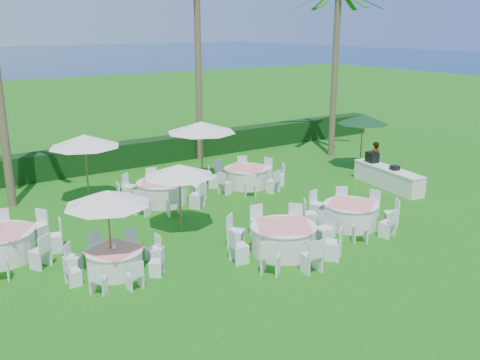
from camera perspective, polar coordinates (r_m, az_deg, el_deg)
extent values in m
plane|color=#16560E|center=(16.13, 0.83, -8.18)|extent=(120.00, 120.00, 0.00)
cube|color=black|center=(26.20, -14.23, 2.34)|extent=(34.00, 1.00, 1.20)
cylinder|color=white|center=(15.42, -13.20, -8.48)|extent=(1.53, 1.53, 0.66)
cylinder|color=white|center=(15.28, -13.28, -7.32)|extent=(1.59, 1.59, 0.03)
cube|color=#FF8B85|center=(15.27, -13.29, -7.23)|extent=(1.65, 1.65, 0.01)
cylinder|color=silver|center=(15.24, -13.31, -6.94)|extent=(0.11, 0.11, 0.14)
cube|color=white|center=(15.86, -9.27, -7.27)|extent=(0.40, 0.40, 0.80)
cube|color=white|center=(16.42, -11.77, -6.57)|extent=(0.52, 0.52, 0.80)
cube|color=white|center=(16.41, -14.98, -6.81)|extent=(0.40, 0.40, 0.80)
cube|color=white|center=(15.84, -17.31, -7.87)|extent=(0.52, 0.52, 0.80)
cube|color=white|center=(15.00, -17.40, -9.26)|extent=(0.40, 0.40, 0.80)
cube|color=white|center=(14.39, -14.87, -10.17)|extent=(0.52, 0.52, 0.80)
cube|color=white|center=(14.40, -11.19, -9.90)|extent=(0.40, 0.40, 0.80)
cube|color=white|center=(15.03, -8.89, -8.63)|extent=(0.52, 0.52, 0.80)
cylinder|color=white|center=(16.31, 4.65, -6.35)|extent=(1.93, 1.93, 0.84)
cylinder|color=white|center=(16.15, 4.68, -4.94)|extent=(2.01, 2.01, 0.03)
cube|color=#FF8B85|center=(16.14, 4.68, -4.86)|extent=(2.12, 2.12, 0.01)
cylinder|color=silver|center=(16.11, 4.69, -4.58)|extent=(0.13, 0.13, 0.18)
cube|color=white|center=(17.65, 5.80, -4.30)|extent=(0.66, 0.66, 1.00)
cube|color=white|center=(17.49, 2.06, -4.42)|extent=(0.52, 0.52, 1.00)
cube|color=white|center=(16.66, -0.42, -5.49)|extent=(0.66, 0.66, 1.00)
cube|color=white|center=(15.59, -0.11, -7.05)|extent=(0.52, 0.52, 1.00)
cube|color=white|center=(14.93, 3.29, -8.18)|extent=(0.66, 0.66, 1.00)
cube|color=white|center=(15.12, 7.67, -7.97)|extent=(0.52, 0.52, 1.00)
cube|color=white|center=(16.03, 9.93, -6.64)|extent=(0.66, 0.66, 1.00)
cube|color=white|center=(17.07, 8.99, -5.15)|extent=(0.52, 0.52, 1.00)
cylinder|color=white|center=(18.73, 11.71, -3.71)|extent=(1.79, 1.79, 0.77)
cylinder|color=white|center=(18.60, 11.78, -2.56)|extent=(1.86, 1.86, 0.03)
cube|color=#FF8B85|center=(18.59, 11.78, -2.48)|extent=(2.01, 2.01, 0.01)
cylinder|color=silver|center=(18.57, 11.80, -2.23)|extent=(0.12, 0.12, 0.17)
cube|color=white|center=(19.85, 13.89, -2.47)|extent=(0.52, 0.52, 0.93)
cube|color=white|center=(19.99, 10.86, -2.14)|extent=(0.60, 0.60, 0.93)
cube|color=white|center=(19.43, 8.25, -2.56)|extent=(0.52, 0.52, 0.93)
cube|color=white|center=(18.45, 7.48, -3.56)|extent=(0.60, 0.60, 0.93)
cube|color=white|center=(17.60, 9.27, -4.62)|extent=(0.52, 0.52, 0.93)
cube|color=white|center=(17.43, 12.71, -5.02)|extent=(0.60, 0.60, 0.93)
cube|color=white|center=(18.06, 15.46, -4.47)|extent=(0.52, 0.52, 0.93)
cube|color=white|center=(19.06, 15.82, -3.39)|extent=(0.60, 0.60, 0.93)
cylinder|color=white|center=(17.34, -24.14, -6.40)|extent=(1.91, 1.91, 0.83)
cube|color=white|center=(18.26, -20.76, -4.62)|extent=(0.64, 0.64, 0.99)
cube|color=white|center=(18.71, -24.02, -4.49)|extent=(0.55, 0.55, 0.99)
cube|color=white|center=(16.29, -20.59, -7.13)|extent=(0.64, 0.64, 0.99)
cube|color=white|center=(17.27, -19.23, -5.66)|extent=(0.55, 0.55, 0.99)
cylinder|color=white|center=(20.91, -8.26, -1.35)|extent=(1.90, 1.90, 0.82)
cylinder|color=white|center=(20.78, -8.30, -0.24)|extent=(1.98, 1.98, 0.03)
cube|color=#FF8B85|center=(20.78, -8.31, -0.17)|extent=(2.12, 2.12, 0.01)
cylinder|color=silver|center=(20.75, -8.32, 0.05)|extent=(0.13, 0.13, 0.18)
cube|color=white|center=(22.12, -6.37, -0.07)|extent=(0.64, 0.64, 0.99)
cube|color=white|center=(22.26, -9.28, -0.08)|extent=(0.54, 0.54, 0.99)
cube|color=white|center=(21.64, -11.69, -0.69)|extent=(0.64, 0.64, 0.99)
cube|color=white|center=(20.57, -12.25, -1.61)|extent=(0.54, 0.54, 0.99)
cube|color=white|center=(19.67, -10.40, -2.33)|extent=(0.64, 0.64, 0.99)
cube|color=white|center=(19.52, -7.11, -2.33)|extent=(0.54, 0.54, 0.99)
cube|color=white|center=(20.21, -4.60, -1.60)|extent=(0.64, 0.64, 0.99)
cube|color=white|center=(21.29, -4.42, -0.67)|extent=(0.54, 0.54, 0.99)
cylinder|color=white|center=(22.85, 0.67, 0.29)|extent=(1.80, 1.80, 0.78)
cylinder|color=white|center=(22.74, 0.67, 1.26)|extent=(1.88, 1.88, 0.03)
cube|color=#FF8B85|center=(22.73, 0.67, 1.32)|extent=(2.05, 2.05, 0.01)
cylinder|color=silver|center=(22.71, 0.67, 1.53)|extent=(0.13, 0.13, 0.17)
cube|color=white|center=(23.91, 2.77, 1.19)|extent=(0.55, 0.55, 0.94)
cube|color=white|center=(24.18, 0.28, 1.38)|extent=(0.59, 0.59, 0.94)
cube|color=white|center=(23.70, -2.01, 1.06)|extent=(0.55, 0.55, 0.94)
cube|color=white|center=(22.71, -2.87, 0.38)|extent=(0.59, 0.59, 0.94)
cube|color=white|center=(21.78, -1.64, -0.30)|extent=(0.55, 0.55, 0.94)
cube|color=white|center=(21.48, 1.10, -0.54)|extent=(0.59, 0.59, 0.94)
cube|color=white|center=(22.01, 3.54, -0.15)|extent=(0.55, 0.55, 0.94)
cube|color=white|center=(23.03, 4.15, 0.58)|extent=(0.59, 0.59, 0.94)
cylinder|color=brown|center=(15.19, -13.73, -5.56)|extent=(0.06, 0.06, 2.30)
cone|color=white|center=(14.85, -13.99, -1.85)|extent=(2.36, 2.36, 0.41)
sphere|color=brown|center=(14.80, -14.03, -1.32)|extent=(0.09, 0.09, 0.09)
cylinder|color=brown|center=(17.79, -6.40, -2.07)|extent=(0.05, 0.05, 2.22)
cone|color=white|center=(17.50, -6.50, 1.04)|extent=(2.36, 2.36, 0.40)
sphere|color=brown|center=(17.46, -6.52, 1.47)|extent=(0.09, 0.09, 0.09)
cylinder|color=brown|center=(21.20, -16.02, 0.94)|extent=(0.06, 0.06, 2.61)
cone|color=white|center=(20.93, -16.27, 4.05)|extent=(2.68, 2.68, 0.47)
sphere|color=brown|center=(20.90, -16.31, 4.48)|extent=(0.10, 0.10, 0.10)
cylinder|color=brown|center=(23.18, -4.09, 2.81)|extent=(0.06, 0.06, 2.61)
cone|color=white|center=(22.94, -4.14, 5.67)|extent=(2.98, 2.98, 0.47)
sphere|color=brown|center=(22.91, -4.15, 6.06)|extent=(0.10, 0.10, 0.10)
cylinder|color=brown|center=(26.07, 12.82, 3.89)|extent=(0.06, 0.06, 2.55)
cone|color=#0F371A|center=(25.86, 12.98, 6.38)|extent=(2.45, 2.45, 0.46)
sphere|color=brown|center=(25.84, 13.00, 6.72)|extent=(0.10, 0.10, 0.10)
cube|color=white|center=(23.53, 15.49, 0.20)|extent=(1.21, 3.69, 0.82)
cube|color=white|center=(23.42, 15.57, 1.20)|extent=(1.26, 3.74, 0.04)
cube|color=black|center=(24.16, 13.92, 2.37)|extent=(0.47, 0.55, 0.45)
cube|color=black|center=(23.13, 16.18, 1.25)|extent=(0.36, 0.36, 0.18)
imported|color=gray|center=(24.88, 14.13, 2.14)|extent=(0.66, 0.50, 1.64)
cylinder|color=brown|center=(26.90, -4.47, 11.89)|extent=(0.32, 0.32, 9.30)
cylinder|color=brown|center=(28.21, 10.06, 10.96)|extent=(0.32, 0.32, 8.39)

